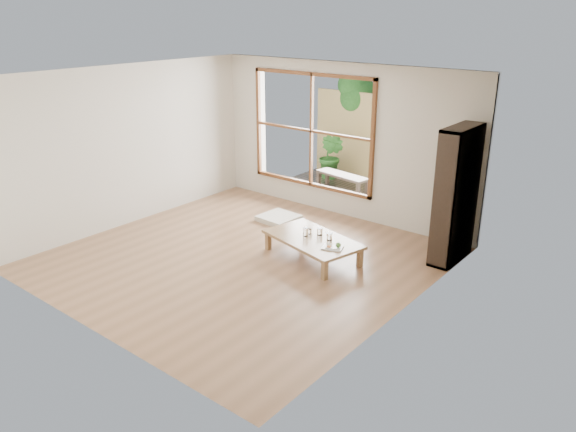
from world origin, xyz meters
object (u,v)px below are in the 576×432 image
low_table (313,240)px  food_tray (333,247)px  bookshelf (456,195)px  garden_bench (342,177)px

low_table → food_tray: bearing=-2.2°
bookshelf → food_tray: (-1.12, -1.35, -0.64)m
bookshelf → food_tray: 1.86m
bookshelf → low_table: bearing=-142.1°
bookshelf → garden_bench: bookshelf is taller
bookshelf → garden_bench: (-2.93, 1.59, -0.65)m
garden_bench → bookshelf: bearing=-19.3°
bookshelf → food_tray: bookshelf is taller
low_table → food_tray: food_tray is taller
low_table → food_tray: (0.45, -0.12, 0.06)m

